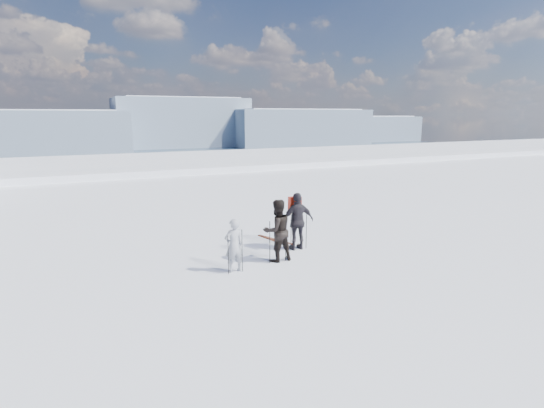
{
  "coord_description": "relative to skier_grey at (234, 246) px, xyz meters",
  "views": [
    {
      "loc": [
        -7.49,
        -9.72,
        4.55
      ],
      "look_at": [
        -1.65,
        3.0,
        1.59
      ],
      "focal_mm": 28.0,
      "sensor_mm": 36.0,
      "label": 1
    }
  ],
  "objects": [
    {
      "name": "backpack",
      "position": [
        2.72,
        1.37,
        1.45
      ],
      "size": [
        0.43,
        0.26,
        0.55
      ],
      "primitive_type": "cube",
      "rotation": [
        0.0,
        0.0,
        3.09
      ],
      "color": "red",
      "rests_on": "skier_pack"
    },
    {
      "name": "skis_loose",
      "position": [
        2.43,
        2.4,
        -0.79
      ],
      "size": [
        0.77,
        1.66,
        0.03
      ],
      "color": "black",
      "rests_on": "ground"
    },
    {
      "name": "ski_poles",
      "position": [
        1.43,
        0.4,
        -0.17
      ],
      "size": [
        3.27,
        1.25,
        1.35
      ],
      "color": "black",
      "rests_on": "ground"
    },
    {
      "name": "skier_pack",
      "position": [
        2.71,
        1.12,
        0.19
      ],
      "size": [
        1.18,
        0.54,
        1.98
      ],
      "primitive_type": "imported",
      "rotation": [
        0.0,
        0.0,
        3.09
      ],
      "color": "black",
      "rests_on": "ground"
    },
    {
      "name": "lake_basin",
      "position": [
        3.56,
        28.48,
        -7.3
      ],
      "size": [
        820.0,
        820.0,
        71.62
      ],
      "color": "white",
      "rests_on": "ground"
    },
    {
      "name": "skier_dark",
      "position": [
        1.56,
        0.35,
        0.19
      ],
      "size": [
        1.03,
        0.84,
        1.98
      ],
      "primitive_type": "imported",
      "rotation": [
        0.0,
        0.0,
        3.24
      ],
      "color": "black",
      "rests_on": "ground"
    },
    {
      "name": "skier_grey",
      "position": [
        0.0,
        0.0,
        0.0
      ],
      "size": [
        0.62,
        0.45,
        1.61
      ],
      "primitive_type": "imported",
      "rotation": [
        0.0,
        0.0,
        3.25
      ],
      "color": "#979AA4",
      "rests_on": "ground"
    },
    {
      "name": "far_mountain_range",
      "position": [
        33.16,
        453.26,
        -8.0
      ],
      "size": [
        770.0,
        110.0,
        53.0
      ],
      "color": "slate",
      "rests_on": "ground"
    }
  ]
}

